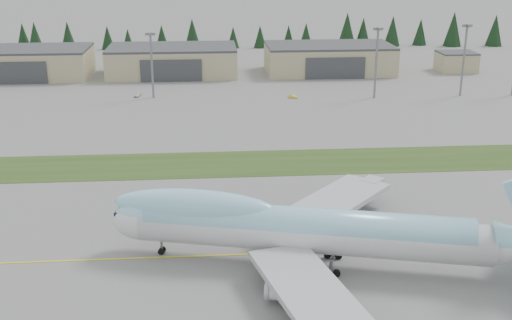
{
  "coord_description": "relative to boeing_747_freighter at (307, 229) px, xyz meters",
  "views": [
    {
      "loc": [
        -2.24,
        -93.93,
        48.74
      ],
      "look_at": [
        6.95,
        24.11,
        8.0
      ],
      "focal_mm": 45.0,
      "sensor_mm": 36.0,
      "label": 1
    }
  ],
  "objects": [
    {
      "name": "ground",
      "position": [
        -12.63,
        4.31,
        -6.26
      ],
      "size": [
        7000.0,
        7000.0,
        0.0
      ],
      "primitive_type": "plane",
      "color": "slate",
      "rests_on": "ground"
    },
    {
      "name": "grass_strip_far",
      "position": [
        -12.63,
        49.31,
        -6.26
      ],
      "size": [
        400.0,
        18.0,
        0.08
      ],
      "primitive_type": "cube",
      "color": "#294217",
      "rests_on": "ground"
    },
    {
      "name": "taxiway_line_main",
      "position": [
        -12.63,
        4.31,
        -6.26
      ],
      "size": [
        400.0,
        0.4,
        0.02
      ],
      "primitive_type": "cube",
      "color": "yellow",
      "rests_on": "ground"
    },
    {
      "name": "boeing_747_freighter",
      "position": [
        0.0,
        0.0,
        0.0
      ],
      "size": [
        72.29,
        60.43,
        19.0
      ],
      "rotation": [
        0.0,
        0.0,
        -0.25
      ],
      "color": "silver",
      "rests_on": "ground"
    },
    {
      "name": "hangar_left",
      "position": [
        -82.63,
        154.21,
        -0.88
      ],
      "size": [
        48.0,
        26.6,
        10.8
      ],
      "color": "tan",
      "rests_on": "ground"
    },
    {
      "name": "hangar_center",
      "position": [
        -27.63,
        154.21,
        -0.88
      ],
      "size": [
        48.0,
        26.6,
        10.8
      ],
      "color": "tan",
      "rests_on": "ground"
    },
    {
      "name": "hangar_right",
      "position": [
        32.37,
        154.21,
        -0.88
      ],
      "size": [
        48.0,
        26.6,
        10.8
      ],
      "color": "tan",
      "rests_on": "ground"
    },
    {
      "name": "control_shed",
      "position": [
        82.37,
        152.31,
        -2.46
      ],
      "size": [
        14.0,
        12.0,
        7.6
      ],
      "color": "tan",
      "rests_on": "ground"
    },
    {
      "name": "floodlight_masts",
      "position": [
        14.49,
        113.43,
        9.46
      ],
      "size": [
        189.82,
        9.96,
        24.53
      ],
      "color": "slate",
      "rests_on": "ground"
    },
    {
      "name": "service_vehicle_a",
      "position": [
        -37.65,
        118.64,
        -6.26
      ],
      "size": [
        2.32,
        4.11,
        1.32
      ],
      "primitive_type": "imported",
      "rotation": [
        0.0,
        0.0,
        -0.2
      ],
      "color": "white",
      "rests_on": "ground"
    },
    {
      "name": "service_vehicle_b",
      "position": [
        12.89,
        112.59,
        -6.26
      ],
      "size": [
        3.29,
        2.69,
        1.05
      ],
      "primitive_type": "imported",
      "rotation": [
        0.0,
        0.0,
        0.99
      ],
      "color": "yellow",
      "rests_on": "ground"
    },
    {
      "name": "service_vehicle_c",
      "position": [
        47.27,
        144.31,
        -6.26
      ],
      "size": [
        2.07,
        4.0,
        1.11
      ],
      "primitive_type": "imported",
      "rotation": [
        0.0,
        0.0,
        -0.14
      ],
      "color": "#9A999D",
      "rests_on": "ground"
    },
    {
      "name": "conifer_belt",
      "position": [
        -1.83,
        216.55,
        0.59
      ],
      "size": [
        280.16,
        14.68,
        16.41
      ],
      "color": "black",
      "rests_on": "ground"
    }
  ]
}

